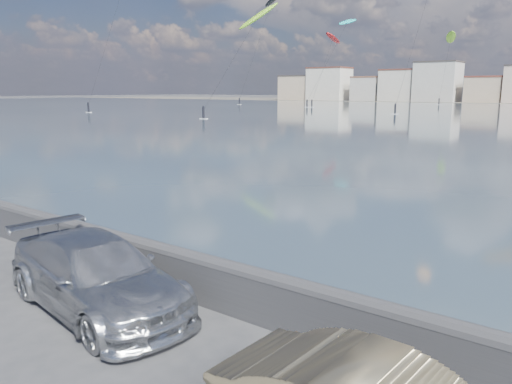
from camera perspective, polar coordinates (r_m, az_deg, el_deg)
ground at (r=9.61m, az=-20.26°, el=-16.19°), size 700.00×700.00×0.00m
seawall at (r=10.90m, az=-8.43°, el=-8.83°), size 400.00×0.36×1.08m
car_silver at (r=10.62m, az=-17.77°, el=-8.99°), size 5.29×2.80×1.46m
kitesurfer_0 at (r=88.82m, az=0.13°, el=19.26°), size 7.32×17.16×19.24m
kitesurfer_5 at (r=164.19m, az=1.77°, el=20.90°), size 9.95×17.68×32.99m
kitesurfer_9 at (r=144.06m, az=8.76°, el=16.90°), size 5.08×19.57×20.00m
kitesurfer_10 at (r=141.44m, az=10.35°, el=18.44°), size 5.60×18.84×23.56m
kitesurfer_14 at (r=167.35m, az=21.36°, el=16.08°), size 5.72×13.98×21.77m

